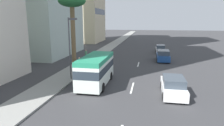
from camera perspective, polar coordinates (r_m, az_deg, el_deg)
The scene contains 12 objects.
ground_plane at distance 36.94m, azimuth 8.24°, elevation 2.20°, with size 198.00×198.00×0.00m, color #38383A.
sidewalk_right at distance 38.04m, azimuth -3.62°, elevation 2.70°, with size 162.00×3.01×0.15m, color gray.
lane_stripe_mid at distance 19.21m, azimuth 5.83°, elevation -7.07°, with size 3.20×0.16×0.01m, color silver.
lane_stripe_far at distance 29.27m, azimuth 7.57°, elevation -0.39°, with size 3.20×0.16×0.01m, color silver.
car_lead at distance 40.47m, azimuth 13.72°, elevation 3.91°, with size 4.20×1.80×1.58m.
minibus_second at distance 19.69m, azimuth -4.61°, elevation -1.76°, with size 6.58×2.44×2.88m.
car_third at distance 32.47m, azimuth 14.47°, elevation 2.02°, with size 4.75×1.96×1.72m.
car_fourth at distance 18.00m, azimuth 17.16°, elevation -6.37°, with size 4.71×1.94×1.60m.
pedestrian_near_lamp at distance 24.81m, azimuth -9.31°, elevation -0.12°, with size 0.38×0.38×1.72m.
pedestrian_mid_block at distance 32.01m, azimuth -7.47°, elevation 2.53°, with size 0.36×0.39×1.59m.
palm_tree at distance 25.32m, azimuth -11.41°, elevation 15.85°, with size 3.32×3.32×9.20m.
street_lamp at distance 21.11m, azimuth -11.86°, elevation 6.04°, with size 0.24×0.97×6.44m.
Camera 1 is at (-4.87, -1.41, 6.31)m, focal length 31.82 mm.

